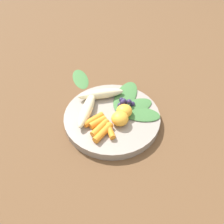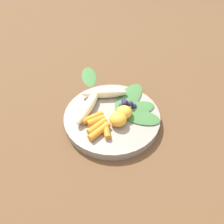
{
  "view_description": "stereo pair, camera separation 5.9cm",
  "coord_description": "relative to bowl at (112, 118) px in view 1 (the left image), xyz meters",
  "views": [
    {
      "loc": [
        0.29,
        0.29,
        0.45
      ],
      "look_at": [
        0.0,
        0.0,
        0.03
      ],
      "focal_mm": 35.78,
      "sensor_mm": 36.0,
      "label": 1
    },
    {
      "loc": [
        0.25,
        0.33,
        0.45
      ],
      "look_at": [
        0.0,
        0.0,
        0.03
      ],
      "focal_mm": 35.78,
      "sensor_mm": 36.0,
      "label": 2
    }
  ],
  "objects": [
    {
      "name": "ground_plane",
      "position": [
        0.0,
        0.0,
        -0.01
      ],
      "size": [
        2.4,
        2.4,
        0.0
      ],
      "primitive_type": "plane",
      "color": "brown"
    },
    {
      "name": "bowl",
      "position": [
        0.0,
        0.0,
        0.0
      ],
      "size": [
        0.26,
        0.26,
        0.02
      ],
      "primitive_type": "cylinder",
      "color": "gray",
      "rests_on": "ground_plane"
    },
    {
      "name": "banana_peeled_left",
      "position": [
        0.04,
        -0.05,
        0.03
      ],
      "size": [
        0.12,
        0.09,
        0.03
      ],
      "primitive_type": "ellipsoid",
      "rotation": [
        0.0,
        0.0,
        6.86
      ],
      "color": "beige",
      "rests_on": "bowl"
    },
    {
      "name": "coconut_shred_patch",
      "position": [
        -0.04,
        0.02,
        0.01
      ],
      "size": [
        0.04,
        0.04,
        0.0
      ],
      "primitive_type": "cylinder",
      "color": "white",
      "rests_on": "bowl"
    },
    {
      "name": "carrot_front",
      "position": [
        0.05,
        -0.01,
        0.02
      ],
      "size": [
        0.06,
        0.02,
        0.02
      ],
      "primitive_type": "cylinder",
      "rotation": [
        0.0,
        1.57,
        6.19
      ],
      "color": "orange",
      "rests_on": "bowl"
    },
    {
      "name": "blueberry_pile",
      "position": [
        -0.05,
        0.0,
        0.02
      ],
      "size": [
        0.04,
        0.05,
        0.03
      ],
      "color": "#2D234C",
      "rests_on": "bowl"
    },
    {
      "name": "kale_leaf_rear",
      "position": [
        -0.08,
        -0.02,
        0.01
      ],
      "size": [
        0.15,
        0.11,
        0.0
      ],
      "primitive_type": "ellipsoid",
      "rotation": [
        0.0,
        0.0,
        9.87
      ],
      "color": "#3D7038",
      "rests_on": "bowl"
    },
    {
      "name": "carrot_mid_left",
      "position": [
        0.05,
        -0.0,
        0.02
      ],
      "size": [
        0.05,
        0.02,
        0.02
      ],
      "primitive_type": "cylinder",
      "rotation": [
        0.0,
        1.57,
        6.15
      ],
      "color": "orange",
      "rests_on": "bowl"
    },
    {
      "name": "carrot_small",
      "position": [
        0.05,
        0.04,
        0.02
      ],
      "size": [
        0.03,
        0.05,
        0.02
      ],
      "primitive_type": "cylinder",
      "rotation": [
        0.0,
        1.57,
        7.38
      ],
      "color": "orange",
      "rests_on": "bowl"
    },
    {
      "name": "kale_leaf_left",
      "position": [
        -0.05,
        0.05,
        0.01
      ],
      "size": [
        0.11,
        0.12,
        0.0
      ],
      "primitive_type": "ellipsoid",
      "rotation": [
        0.0,
        0.0,
        8.45
      ],
      "color": "#3D7038",
      "rests_on": "bowl"
    },
    {
      "name": "carrot_mid_right",
      "position": [
        0.06,
        0.02,
        0.02
      ],
      "size": [
        0.06,
        0.03,
        0.02
      ],
      "primitive_type": "cylinder",
      "rotation": [
        0.0,
        1.57,
        6.42
      ],
      "color": "orange",
      "rests_on": "bowl"
    },
    {
      "name": "kale_leaf_stray",
      "position": [
        -0.06,
        -0.21,
        -0.01
      ],
      "size": [
        0.09,
        0.12,
        0.01
      ],
      "primitive_type": "ellipsoid",
      "rotation": [
        0.0,
        0.0,
        4.24
      ],
      "color": "#3D7038",
      "rests_on": "ground_plane"
    },
    {
      "name": "carrot_rear",
      "position": [
        0.06,
        0.03,
        0.02
      ],
      "size": [
        0.07,
        0.03,
        0.02
      ],
      "primitive_type": "cylinder",
      "rotation": [
        0.0,
        1.57,
        6.44
      ],
      "color": "orange",
      "rests_on": "bowl"
    },
    {
      "name": "kale_leaf_right",
      "position": [
        -0.06,
        0.02,
        0.01
      ],
      "size": [
        0.12,
        0.09,
        0.0
      ],
      "primitive_type": "ellipsoid",
      "rotation": [
        0.0,
        0.0,
        9.09
      ],
      "color": "#3D7038",
      "rests_on": "bowl"
    },
    {
      "name": "banana_peeled_right",
      "position": [
        -0.03,
        -0.07,
        0.03
      ],
      "size": [
        0.12,
        0.1,
        0.03
      ],
      "primitive_type": "ellipsoid",
      "rotation": [
        0.0,
        0.0,
        5.69
      ],
      "color": "beige",
      "rests_on": "bowl"
    },
    {
      "name": "orange_segment_far",
      "position": [
        0.01,
        0.04,
        0.03
      ],
      "size": [
        0.04,
        0.04,
        0.03
      ],
      "primitive_type": "ellipsoid",
      "color": "#F4A833",
      "rests_on": "bowl"
    },
    {
      "name": "orange_segment_near",
      "position": [
        -0.02,
        0.02,
        0.03
      ],
      "size": [
        0.04,
        0.04,
        0.03
      ],
      "primitive_type": "ellipsoid",
      "color": "#F4A833",
      "rests_on": "bowl"
    }
  ]
}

